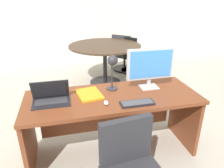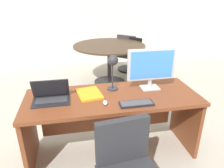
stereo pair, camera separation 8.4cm
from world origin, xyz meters
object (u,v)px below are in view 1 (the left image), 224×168
Objects in this scene: desk_lamp at (112,65)px; meeting_chair_far at (124,57)px; keyboard at (137,103)px; book at (89,94)px; mouse at (106,103)px; monitor at (150,65)px; laptop at (51,95)px; meeting_table at (105,54)px; desk at (112,110)px; meeting_chair_near at (132,58)px; coffee_mug at (38,88)px.

desk_lamp reaches higher than meeting_chair_far.
book is (-0.42, 0.30, -0.00)m from keyboard.
mouse is at bearing -61.17° from book.
book is at bearing -165.90° from desk_lamp.
monitor is 1.33× the size of desk_lamp.
book is at bearing 118.83° from mouse.
book is at bearing 6.45° from laptop.
desk_lamp reaches higher than meeting_table.
desk is 2.00m from meeting_table.
desk_lamp is 0.46× the size of meeting_chair_far.
meeting_chair_near reaches higher than keyboard.
mouse is at bearing -109.76° from meeting_chair_far.
monitor is 0.38× the size of meeting_table.
desk is 5.34× the size of book.
monitor is 1.57× the size of book.
meeting_chair_near is (1.83, 2.25, -0.43)m from coffee_mug.
coffee_mug reaches higher than meeting_table.
laptop is 0.39m from book.
desk is at bearing 1.49° from laptop.
laptop is 0.69m from desk_lamp.
desk is at bearing -108.33° from desk_lamp.
desk is 2.71m from meeting_chair_near.
coffee_mug reaches higher than mouse.
book is at bearing -113.82° from meeting_chair_far.
desk_lamp is 3.83× the size of coffee_mug.
meeting_table is 0.93m from meeting_chair_near.
coffee_mug is (-0.79, 0.13, -0.25)m from desk_lamp.
monitor is 2.70m from meeting_chair_far.
laptop is at bearing -170.37° from desk_lamp.
monitor reaches higher than meeting_table.
book reaches higher than desk.
desk_lamp is at bearing 112.80° from keyboard.
mouse is (0.51, -0.19, -0.05)m from laptop.
desk is at bearing -171.90° from monitor.
desk_lamp reaches higher than meeting_chair_near.
monitor is at bearing -100.37° from meeting_chair_far.
book is (-0.13, 0.24, -0.01)m from mouse.
desk_lamp is (0.03, 0.09, 0.49)m from desk.
desk is at bearing -99.65° from meeting_table.
desk is 3.41× the size of monitor.
book is (-0.68, -0.04, -0.25)m from monitor.
desk_lamp reaches higher than book.
book is (-0.27, -0.07, -0.28)m from desk_lamp.
coffee_mug reaches higher than desk.
desk_lamp reaches higher than desk.
mouse is 0.23× the size of book.
coffee_mug reaches higher than book.
meeting_chair_far is at bearing 132.08° from meeting_chair_near.
meeting_chair_near is at bearing 66.51° from desk_lamp.
meeting_chair_far reaches higher than meeting_table.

